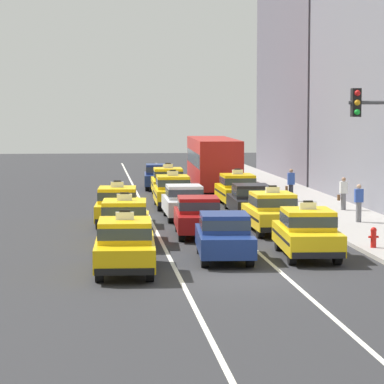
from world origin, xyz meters
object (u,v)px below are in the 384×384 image
taxi_left_third (117,205)px  sedan_center_sixth (159,176)px  sedan_right_third (251,200)px  taxi_center_fourth (173,191)px  pedestrian_mid_block (359,203)px  pedestrian_near_crosswalk (343,194)px  sedan_center_second (198,215)px  sedan_center_third (184,201)px  bus_right_fifth (213,161)px  pedestrian_by_storefront (291,185)px  taxi_right_nearest (307,232)px  taxi_right_second (272,212)px  taxi_right_fourth (237,189)px  fire_hydrant (374,236)px  taxi_left_second (125,221)px  sedan_center_nearest (224,235)px  taxi_left_nearest (125,245)px  taxi_center_fifth (168,182)px

taxi_left_third → sedan_center_sixth: 18.37m
sedan_center_sixth → sedan_right_third: 16.56m
taxi_center_fourth → sedan_center_sixth: bearing=89.8°
pedestrian_mid_block → pedestrian_near_crosswalk: bearing=82.6°
sedan_center_second → taxi_center_fourth: 10.76m
taxi_center_fourth → taxi_left_third: bearing=-113.6°
sedan_center_third → bus_right_fifth: bearing=78.0°
taxi_center_fourth → pedestrian_near_crosswalk: taxi_center_fourth is taller
pedestrian_near_crosswalk → pedestrian_by_storefront: bearing=109.4°
taxi_right_nearest → taxi_right_second: 6.32m
sedan_center_third → sedan_center_sixth: same height
taxi_right_fourth → bus_right_fifth: size_ratio=0.41×
sedan_right_third → fire_hydrant: sedan_right_third is taller
sedan_center_sixth → pedestrian_mid_block: 20.68m
taxi_left_second → bus_right_fifth: size_ratio=0.41×
sedan_center_third → pedestrian_by_storefront: pedestrian_by_storefront is taller
sedan_center_nearest → taxi_right_nearest: size_ratio=0.95×
sedan_center_nearest → fire_hydrant: sedan_center_nearest is taller
taxi_left_nearest → fire_hydrant: bearing=20.8°
sedan_center_nearest → pedestrian_by_storefront: (6.11, 18.11, 0.16)m
taxi_center_fourth → taxi_left_second: bearing=-102.7°
pedestrian_near_crosswalk → bus_right_fifth: bearing=108.9°
taxi_left_second → taxi_right_fourth: bearing=64.8°
sedan_center_second → pedestrian_mid_block: (7.32, 2.74, 0.14)m
taxi_right_second → fire_hydrant: 5.91m
sedan_right_third → pedestrian_by_storefront: size_ratio=2.53×
taxi_center_fifth → pedestrian_by_storefront: taxi_center_fifth is taller
sedan_center_third → taxi_right_second: size_ratio=0.94×
bus_right_fifth → pedestrian_near_crosswalk: size_ratio=7.09×
sedan_center_sixth → pedestrian_by_storefront: pedestrian_by_storefront is taller
taxi_center_fifth → pedestrian_by_storefront: size_ratio=2.68×
taxi_left_second → bus_right_fifth: bearing=74.9°
taxi_left_second → sedan_right_third: size_ratio=1.07×
sedan_center_second → sedan_center_sixth: (-0.07, 22.06, 0.00)m
taxi_left_third → sedan_center_sixth: (3.02, 18.12, -0.03)m
sedan_center_nearest → fire_hydrant: 5.66m
pedestrian_near_crosswalk → taxi_center_fourth: bearing=158.6°
pedestrian_by_storefront → fire_hydrant: pedestrian_by_storefront is taller
taxi_right_second → taxi_right_nearest: bearing=-90.0°
pedestrian_by_storefront → pedestrian_near_crosswalk: bearing=-70.6°
taxi_center_fourth → sedan_center_sixth: taxi_center_fourth is taller
fire_hydrant → taxi_left_second: bearing=162.7°
pedestrian_mid_block → fire_hydrant: 7.56m
sedan_center_third → taxi_right_second: taxi_right_second is taller
taxi_left_third → fire_hydrant: bearing=-44.2°
sedan_center_nearest → taxi_center_fifth: size_ratio=0.96×
taxi_left_second → taxi_right_fourth: size_ratio=1.02×
sedan_right_third → sedan_center_second: bearing=-118.1°
taxi_left_nearest → sedan_center_nearest: taxi_left_nearest is taller
taxi_right_second → sedan_right_third: 5.16m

